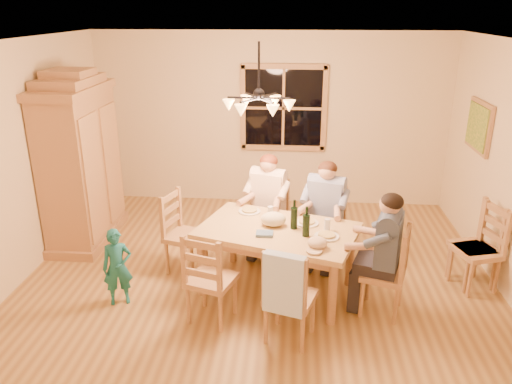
# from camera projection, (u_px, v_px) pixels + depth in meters

# --- Properties ---
(floor) EXTENTS (5.50, 5.50, 0.00)m
(floor) POSITION_uv_depth(u_px,v_px,m) (258.00, 276.00, 5.96)
(floor) COLOR olive
(floor) RESTS_ON ground
(ceiling) EXTENTS (5.50, 5.00, 0.02)m
(ceiling) POSITION_uv_depth(u_px,v_px,m) (259.00, 41.00, 5.02)
(ceiling) COLOR white
(ceiling) RESTS_ON wall_back
(wall_back) EXTENTS (5.50, 0.02, 2.70)m
(wall_back) POSITION_uv_depth(u_px,v_px,m) (270.00, 120.00, 7.82)
(wall_back) COLOR beige
(wall_back) RESTS_ON floor
(wall_left) EXTENTS (0.02, 5.00, 2.70)m
(wall_left) POSITION_uv_depth(u_px,v_px,m) (19.00, 163.00, 5.69)
(wall_left) COLOR beige
(wall_left) RESTS_ON floor
(window) EXTENTS (1.30, 0.06, 1.30)m
(window) POSITION_uv_depth(u_px,v_px,m) (283.00, 108.00, 7.71)
(window) COLOR black
(window) RESTS_ON wall_back
(painting) EXTENTS (0.06, 0.78, 0.64)m
(painting) POSITION_uv_depth(u_px,v_px,m) (479.00, 126.00, 6.32)
(painting) COLOR olive
(painting) RESTS_ON wall_right
(chandelier) EXTENTS (0.77, 0.68, 0.71)m
(chandelier) POSITION_uv_depth(u_px,v_px,m) (259.00, 103.00, 5.23)
(chandelier) COLOR black
(chandelier) RESTS_ON ceiling
(armoire) EXTENTS (0.66, 1.40, 2.30)m
(armoire) POSITION_uv_depth(u_px,v_px,m) (81.00, 165.00, 6.58)
(armoire) COLOR olive
(armoire) RESTS_ON floor
(dining_table) EXTENTS (1.90, 1.48, 0.76)m
(dining_table) POSITION_uv_depth(u_px,v_px,m) (278.00, 237.00, 5.47)
(dining_table) COLOR tan
(dining_table) RESTS_ON floor
(chair_far_left) EXTENTS (0.55, 0.53, 0.99)m
(chair_far_left) POSITION_uv_depth(u_px,v_px,m) (268.00, 232.00, 6.42)
(chair_far_left) COLOR #A27B47
(chair_far_left) RESTS_ON floor
(chair_far_right) EXTENTS (0.55, 0.53, 0.99)m
(chair_far_right) POSITION_uv_depth(u_px,v_px,m) (324.00, 241.00, 6.16)
(chair_far_right) COLOR #A27B47
(chair_far_right) RESTS_ON floor
(chair_near_left) EXTENTS (0.55, 0.53, 0.99)m
(chair_near_left) POSITION_uv_depth(u_px,v_px,m) (212.00, 293.00, 5.06)
(chair_near_left) COLOR #A27B47
(chair_near_left) RESTS_ON floor
(chair_near_right) EXTENTS (0.55, 0.53, 0.99)m
(chair_near_right) POSITION_uv_depth(u_px,v_px,m) (290.00, 311.00, 4.76)
(chair_near_right) COLOR #A27B47
(chair_near_right) RESTS_ON floor
(chair_end_left) EXTENTS (0.53, 0.55, 0.99)m
(chair_end_left) POSITION_uv_depth(u_px,v_px,m) (187.00, 248.00, 6.00)
(chair_end_left) COLOR #A27B47
(chair_end_left) RESTS_ON floor
(chair_end_right) EXTENTS (0.53, 0.55, 0.99)m
(chair_end_right) POSITION_uv_depth(u_px,v_px,m) (382.00, 286.00, 5.18)
(chair_end_right) COLOR #A27B47
(chair_end_right) RESTS_ON floor
(adult_woman) EXTENTS (0.49, 0.52, 0.87)m
(adult_woman) POSITION_uv_depth(u_px,v_px,m) (268.00, 193.00, 6.23)
(adult_woman) COLOR #F7DABF
(adult_woman) RESTS_ON floor
(adult_plaid_man) EXTENTS (0.49, 0.52, 0.87)m
(adult_plaid_man) POSITION_uv_depth(u_px,v_px,m) (326.00, 201.00, 5.97)
(adult_plaid_man) COLOR #374E97
(adult_plaid_man) RESTS_ON floor
(adult_slate_man) EXTENTS (0.52, 0.49, 0.87)m
(adult_slate_man) POSITION_uv_depth(u_px,v_px,m) (387.00, 239.00, 4.99)
(adult_slate_man) COLOR #425069
(adult_slate_man) RESTS_ON floor
(towel) EXTENTS (0.39, 0.21, 0.58)m
(towel) POSITION_uv_depth(u_px,v_px,m) (284.00, 284.00, 4.45)
(towel) COLOR #B5D3F6
(towel) RESTS_ON chair_near_right
(wine_bottle_a) EXTENTS (0.08, 0.08, 0.33)m
(wine_bottle_a) POSITION_uv_depth(u_px,v_px,m) (294.00, 214.00, 5.37)
(wine_bottle_a) COLOR black
(wine_bottle_a) RESTS_ON dining_table
(wine_bottle_b) EXTENTS (0.08, 0.08, 0.33)m
(wine_bottle_b) POSITION_uv_depth(u_px,v_px,m) (306.00, 222.00, 5.19)
(wine_bottle_b) COLOR black
(wine_bottle_b) RESTS_ON dining_table
(plate_woman) EXTENTS (0.26, 0.26, 0.02)m
(plate_woman) POSITION_uv_depth(u_px,v_px,m) (249.00, 211.00, 5.85)
(plate_woman) COLOR white
(plate_woman) RESTS_ON dining_table
(plate_plaid) EXTENTS (0.26, 0.26, 0.02)m
(plate_plaid) POSITION_uv_depth(u_px,v_px,m) (307.00, 223.00, 5.54)
(plate_plaid) COLOR white
(plate_plaid) RESTS_ON dining_table
(plate_slate) EXTENTS (0.26, 0.26, 0.02)m
(plate_slate) POSITION_uv_depth(u_px,v_px,m) (327.00, 236.00, 5.22)
(plate_slate) COLOR white
(plate_slate) RESTS_ON dining_table
(wine_glass_a) EXTENTS (0.06, 0.06, 0.14)m
(wine_glass_a) POSITION_uv_depth(u_px,v_px,m) (270.00, 212.00, 5.67)
(wine_glass_a) COLOR silver
(wine_glass_a) RESTS_ON dining_table
(wine_glass_b) EXTENTS (0.06, 0.06, 0.14)m
(wine_glass_b) POSITION_uv_depth(u_px,v_px,m) (327.00, 225.00, 5.34)
(wine_glass_b) COLOR silver
(wine_glass_b) RESTS_ON dining_table
(cap) EXTENTS (0.20, 0.20, 0.11)m
(cap) POSITION_uv_depth(u_px,v_px,m) (317.00, 243.00, 4.98)
(cap) COLOR tan
(cap) RESTS_ON dining_table
(napkin) EXTENTS (0.21, 0.19, 0.03)m
(napkin) POSITION_uv_depth(u_px,v_px,m) (265.00, 234.00, 5.27)
(napkin) COLOR slate
(napkin) RESTS_ON dining_table
(cloth_bundle) EXTENTS (0.28, 0.22, 0.15)m
(cloth_bundle) POSITION_uv_depth(u_px,v_px,m) (273.00, 219.00, 5.47)
(cloth_bundle) COLOR beige
(cloth_bundle) RESTS_ON dining_table
(child) EXTENTS (0.36, 0.30, 0.86)m
(child) POSITION_uv_depth(u_px,v_px,m) (117.00, 267.00, 5.30)
(child) COLOR #1B717C
(child) RESTS_ON floor
(chair_spare_front) EXTENTS (0.52, 0.54, 0.99)m
(chair_spare_front) POSITION_uv_depth(u_px,v_px,m) (472.00, 260.00, 5.72)
(chair_spare_front) COLOR #A27B47
(chair_spare_front) RESTS_ON floor
(chair_spare_back) EXTENTS (0.54, 0.55, 0.99)m
(chair_spare_back) POSITION_uv_depth(u_px,v_px,m) (474.00, 263.00, 5.63)
(chair_spare_back) COLOR #A27B47
(chair_spare_back) RESTS_ON floor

